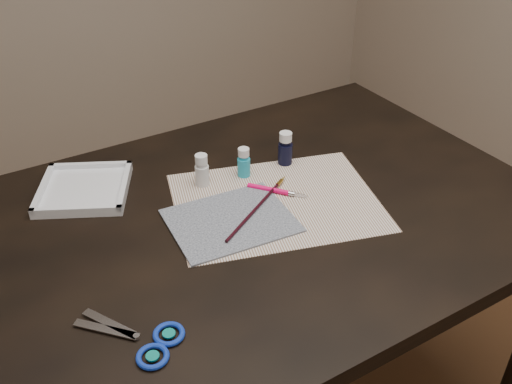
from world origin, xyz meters
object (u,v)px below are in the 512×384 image
paint_bottle_white (202,170)px  scissors (124,336)px  paper (276,202)px  paint_bottle_navy (285,148)px  palette_tray (84,188)px  canvas (231,221)px  paint_bottle_cyan (244,162)px

paint_bottle_white → scissors: paint_bottle_white is taller
paper → paint_bottle_navy: 0.18m
palette_tray → canvas: bearing=-49.2°
paint_bottle_cyan → paint_bottle_navy: bearing=-1.4°
canvas → scissors: bearing=-147.9°
canvas → paint_bottle_cyan: paint_bottle_cyan is taller
paint_bottle_navy → paint_bottle_cyan: bearing=178.6°
canvas → paint_bottle_cyan: (0.12, 0.15, 0.03)m
canvas → paint_bottle_navy: bearing=31.6°
paper → paint_bottle_white: bearing=126.2°
scissors → paint_bottle_cyan: bearing=-94.4°
canvas → paint_bottle_navy: (0.24, 0.15, 0.04)m
paper → paint_bottle_white: 0.19m
paint_bottle_cyan → paint_bottle_navy: (0.12, -0.00, 0.01)m
paint_bottle_cyan → scissors: (-0.43, -0.34, -0.03)m
paint_bottle_navy → scissors: bearing=-148.1°
paper → paint_bottle_cyan: size_ratio=6.02×
paper → paint_bottle_navy: paint_bottle_navy is taller
paint_bottle_white → palette_tray: 0.28m
canvas → paint_bottle_white: paint_bottle_white is taller
canvas → palette_tray: 0.36m
paint_bottle_cyan → scissors: paint_bottle_cyan is taller
paint_bottle_cyan → paint_bottle_white: bearing=171.4°
paper → paint_bottle_cyan: (-0.01, 0.14, 0.04)m
paper → scissors: scissors is taller
canvas → paint_bottle_cyan: 0.19m
paint_bottle_white → paint_bottle_navy: (0.22, -0.02, 0.00)m
canvas → paint_bottle_navy: 0.28m
paper → canvas: (-0.13, -0.01, 0.00)m
canvas → scissors: (-0.31, -0.20, 0.00)m
paint_bottle_white → palette_tray: paint_bottle_white is taller
canvas → paint_bottle_navy: size_ratio=2.98×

